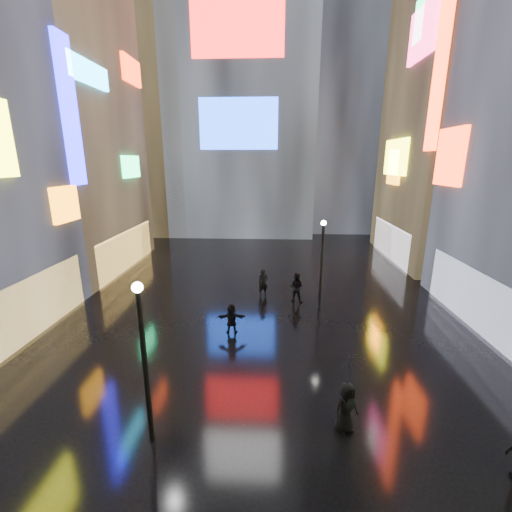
{
  "coord_description": "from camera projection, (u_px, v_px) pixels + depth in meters",
  "views": [
    {
      "loc": [
        0.59,
        -0.06,
        8.36
      ],
      "look_at": [
        0.0,
        12.0,
        5.0
      ],
      "focal_mm": 24.0,
      "sensor_mm": 36.0,
      "label": 1
    }
  ],
  "objects": [
    {
      "name": "ground",
      "position": [
        262.0,
        298.0,
        21.57
      ],
      "size": [
        140.0,
        140.0,
        0.0
      ],
      "primitive_type": "plane",
      "color": "black",
      "rests_on": "ground"
    },
    {
      "name": "building_left_far",
      "position": [
        49.0,
        124.0,
        25.15
      ],
      "size": [
        10.28,
        12.0,
        22.0
      ],
      "color": "black",
      "rests_on": "ground"
    },
    {
      "name": "building_right_far",
      "position": [
        471.0,
        86.0,
        26.69
      ],
      "size": [
        10.28,
        12.0,
        28.0
      ],
      "color": "black",
      "rests_on": "ground"
    },
    {
      "name": "tower_main",
      "position": [
        243.0,
        46.0,
        39.14
      ],
      "size": [
        16.0,
        14.2,
        42.0
      ],
      "color": "black",
      "rests_on": "ground"
    },
    {
      "name": "tower_flank_right",
      "position": [
        343.0,
        87.0,
        41.6
      ],
      "size": [
        12.0,
        12.0,
        34.0
      ],
      "primitive_type": "cube",
      "color": "black",
      "rests_on": "ground"
    },
    {
      "name": "tower_flank_left",
      "position": [
        149.0,
        120.0,
        39.91
      ],
      "size": [
        10.0,
        10.0,
        26.0
      ],
      "primitive_type": "cube",
      "color": "black",
      "rests_on": "ground"
    },
    {
      "name": "lamp_near",
      "position": [
        144.0,
        356.0,
        9.84
      ],
      "size": [
        0.3,
        0.3,
        5.2
      ],
      "color": "black",
      "rests_on": "ground"
    },
    {
      "name": "lamp_far",
      "position": [
        322.0,
        260.0,
        19.47
      ],
      "size": [
        0.3,
        0.3,
        5.2
      ],
      "color": "black",
      "rests_on": "ground"
    },
    {
      "name": "pedestrian_4",
      "position": [
        346.0,
        407.0,
        10.79
      ],
      "size": [
        0.99,
        0.87,
        1.71
      ],
      "primitive_type": "imported",
      "rotation": [
        0.0,
        0.0,
        0.48
      ],
      "color": "black",
      "rests_on": "ground"
    },
    {
      "name": "pedestrian_5",
      "position": [
        232.0,
        319.0,
        17.04
      ],
      "size": [
        1.46,
        0.57,
        1.54
      ],
      "primitive_type": "imported",
      "rotation": [
        0.0,
        0.0,
        3.22
      ],
      "color": "black",
      "rests_on": "ground"
    },
    {
      "name": "pedestrian_6",
      "position": [
        263.0,
        283.0,
        21.78
      ],
      "size": [
        0.73,
        0.58,
        1.76
      ],
      "primitive_type": "imported",
      "rotation": [
        0.0,
        0.0,
        0.28
      ],
      "color": "black",
      "rests_on": "ground"
    },
    {
      "name": "pedestrian_7",
      "position": [
        296.0,
        287.0,
        20.86
      ],
      "size": [
        1.06,
        0.93,
        1.84
      ],
      "primitive_type": "imported",
      "rotation": [
        0.0,
        0.0,
        2.85
      ],
      "color": "black",
      "rests_on": "ground"
    },
    {
      "name": "umbrella_2",
      "position": [
        349.0,
        370.0,
        10.43
      ],
      "size": [
        1.08,
        1.1,
        0.97
      ],
      "primitive_type": "imported",
      "rotation": [
        0.0,
        0.0,
        0.03
      ],
      "color": "black",
      "rests_on": "pedestrian_4"
    }
  ]
}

